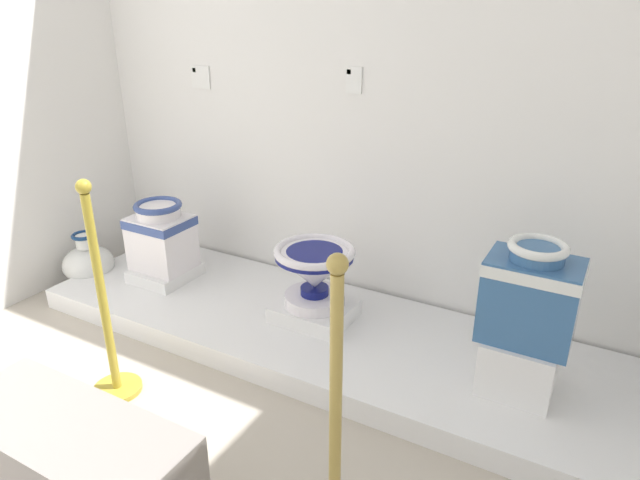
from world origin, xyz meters
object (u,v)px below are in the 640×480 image
Objects in this scene: antique_toilet_leftmost at (531,292)px; info_placard_first at (200,77)px; decorative_vase_spare at (88,263)px; info_placard_second at (354,80)px; museum_bench at (74,469)px; antique_toilet_broad_patterned at (161,234)px; stanchion_post_near_right at (335,456)px; plinth_block_broad_patterned at (166,272)px; plinth_block_rightmost at (315,311)px; plinth_block_leftmost at (519,363)px; antique_toilet_rightmost at (314,269)px; stanchion_post_near_left at (107,327)px.

antique_toilet_leftmost is 3.18× the size of info_placard_first.
decorative_vase_spare is (-2.63, -0.09, -0.44)m from antique_toilet_leftmost.
info_placard_second is 0.15× the size of museum_bench.
antique_toilet_broad_patterned is 1.44m from info_placard_second.
info_placard_second reaches higher than museum_bench.
plinth_block_broad_patterned is at bearing 149.60° from stanchion_post_near_right.
decorative_vase_spare is at bearing -173.92° from plinth_block_rightmost.
info_placard_second reaches higher than stanchion_post_near_right.
plinth_block_broad_patterned is at bearing 0.00° from antique_toilet_broad_patterned.
plinth_block_broad_patterned is 0.54m from decorative_vase_spare.
plinth_block_rightmost is 1.12× the size of decorative_vase_spare.
plinth_block_leftmost is 2.63m from decorative_vase_spare.
info_placard_first is (-0.02, 0.48, 0.86)m from antique_toilet_broad_patterned.
stanchion_post_near_right is at bearing -65.21° from info_placard_second.
antique_toilet_leftmost reaches higher than antique_toilet_broad_patterned.
stanchion_post_near_right reaches higher than decorative_vase_spare.
antique_toilet_leftmost reaches higher than antique_toilet_rightmost.
plinth_block_broad_patterned is 1.61m from info_placard_second.
plinth_block_rightmost is 0.39× the size of stanchion_post_near_left.
antique_toilet_rightmost is at bearing 83.72° from museum_bench.
plinth_block_broad_patterned is at bearing 119.25° from stanchion_post_near_left.
plinth_block_rightmost is at bearing 175.99° from plinth_block_leftmost.
info_placard_first reaches higher than stanchion_post_near_left.
stanchion_post_near_right reaches higher than plinth_block_broad_patterned.
decorative_vase_spare is 0.34× the size of stanchion_post_near_right.
info_placard_first is 0.39× the size of decorative_vase_spare.
antique_toilet_leftmost is at bearing 0.00° from plinth_block_leftmost.
info_placard_first is (-0.02, 0.48, 1.11)m from plinth_block_broad_patterned.
info_placard_first is at bearing 115.95° from museum_bench.
info_placard_second is 1.90m from stanchion_post_near_right.
info_placard_first is at bearing 110.13° from stanchion_post_near_left.
museum_bench reaches higher than plinth_block_rightmost.
info_placard_first is (-1.06, 0.45, 1.10)m from plinth_block_rightmost.
plinth_block_leftmost is at bearing 67.29° from stanchion_post_near_right.
info_placard_second reaches higher than info_placard_first.
antique_toilet_leftmost reaches higher than decorative_vase_spare.
stanchion_post_near_left is 0.71m from museum_bench.
antique_toilet_broad_patterned is 3.05× the size of info_placard_second.
museum_bench is at bearing -132.60° from plinth_block_leftmost.
info_placard_first is (-1.06, 0.45, 0.86)m from antique_toilet_rightmost.
stanchion_post_near_left is (0.48, -1.31, -0.92)m from info_placard_first.
plinth_block_leftmost is 0.35m from antique_toilet_leftmost.
stanchion_post_near_right is 0.91m from museum_bench.
antique_toilet_rightmost is at bearing 122.87° from stanchion_post_near_right.
plinth_block_broad_patterned is at bearing 122.84° from museum_bench.
museum_bench reaches higher than plinth_block_leftmost.
museum_bench is at bearing -94.12° from info_placard_second.
plinth_block_leftmost is at bearing -4.01° from antique_toilet_rightmost.
decorative_vase_spare is (-0.51, -0.62, -1.11)m from info_placard_first.
antique_toilet_leftmost is at bearing 67.29° from stanchion_post_near_right.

